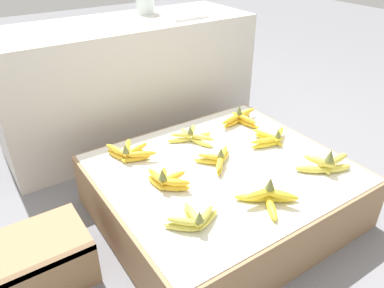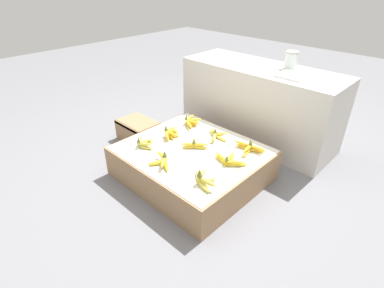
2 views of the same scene
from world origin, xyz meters
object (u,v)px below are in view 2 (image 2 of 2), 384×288
object	(u,v)px
banana_bunch_front_midleft	(163,160)
glass_jar	(291,60)
banana_bunch_middle_left	(170,133)
banana_bunch_back_midright	(249,148)
banana_bunch_middle_midright	(229,160)
wooden_crate	(138,131)
banana_bunch_back_midleft	(217,135)
foam_tray_white	(292,76)
banana_bunch_front_left	(143,143)
banana_bunch_front_midright	(203,179)
banana_bunch_back_left	(191,122)
banana_bunch_middle_midleft	(195,144)

from	to	relation	value
banana_bunch_front_midleft	glass_jar	bearing A→B (deg)	81.22
banana_bunch_middle_left	banana_bunch_back_midright	size ratio (longest dim) A/B	0.71
banana_bunch_front_midleft	banana_bunch_middle_midright	xyz separation A→B (m)	(0.32, 0.32, -0.01)
wooden_crate	banana_bunch_back_midright	size ratio (longest dim) A/B	1.42
banana_bunch_front_midleft	banana_bunch_back_midright	xyz separation A→B (m)	(0.33, 0.55, -0.00)
banana_bunch_middle_left	banana_bunch_back_midright	distance (m)	0.64
banana_bunch_middle_midright	banana_bunch_back_midleft	size ratio (longest dim) A/B	1.07
banana_bunch_middle_midright	foam_tray_white	distance (m)	0.88
banana_bunch_front_left	banana_bunch_front_midleft	world-z (taller)	banana_bunch_front_midleft
banana_bunch_front_midright	banana_bunch_back_left	xyz separation A→B (m)	(-0.63, 0.54, -0.01)
banana_bunch_back_left	banana_bunch_front_midright	bearing A→B (deg)	-40.55
banana_bunch_front_midleft	glass_jar	distance (m)	1.38
banana_bunch_back_left	foam_tray_white	world-z (taller)	foam_tray_white
banana_bunch_back_midright	banana_bunch_middle_midleft	bearing A→B (deg)	-143.61
banana_bunch_back_midright	glass_jar	bearing A→B (deg)	100.60
banana_bunch_front_midleft	banana_bunch_front_midright	world-z (taller)	banana_bunch_front_midright
banana_bunch_front_left	glass_jar	size ratio (longest dim) A/B	1.44
glass_jar	banana_bunch_middle_left	bearing A→B (deg)	-114.69
banana_bunch_middle_midleft	banana_bunch_back_midright	world-z (taller)	banana_bunch_back_midright
banana_bunch_back_midright	foam_tray_white	size ratio (longest dim) A/B	1.18
banana_bunch_middle_midleft	banana_bunch_back_midright	distance (m)	0.41
banana_bunch_front_midright	banana_bunch_middle_midleft	bearing A→B (deg)	140.24
wooden_crate	foam_tray_white	bearing A→B (deg)	34.18
wooden_crate	banana_bunch_front_midright	distance (m)	1.17
banana_bunch_middle_midright	banana_bunch_back_midright	xyz separation A→B (m)	(0.01, 0.23, 0.00)
banana_bunch_front_midleft	wooden_crate	bearing A→B (deg)	155.57
banana_bunch_middle_left	banana_bunch_back_midleft	world-z (taller)	banana_bunch_middle_left
banana_bunch_middle_midright	banana_bunch_back_left	distance (m)	0.66
banana_bunch_front_midleft	banana_bunch_middle_left	bearing A→B (deg)	130.61
wooden_crate	foam_tray_white	size ratio (longest dim) A/B	1.67
banana_bunch_middle_midright	banana_bunch_front_midright	bearing A→B (deg)	-85.42
banana_bunch_back_left	banana_bunch_back_midleft	distance (m)	0.31
banana_bunch_front_midright	banana_bunch_front_left	bearing A→B (deg)	177.40
wooden_crate	banana_bunch_back_midright	distance (m)	1.13
banana_bunch_middle_left	banana_bunch_back_midright	bearing A→B (deg)	23.59
banana_bunch_front_left	glass_jar	world-z (taller)	glass_jar
wooden_crate	foam_tray_white	world-z (taller)	foam_tray_white
banana_bunch_front_left	banana_bunch_front_midright	distance (m)	0.64
banana_bunch_front_midright	banana_bunch_front_midleft	bearing A→B (deg)	-175.68
banana_bunch_front_midright	banana_bunch_back_left	world-z (taller)	banana_bunch_front_midright
foam_tray_white	banana_bunch_back_left	bearing A→B (deg)	-139.65
wooden_crate	banana_bunch_middle_left	world-z (taller)	banana_bunch_middle_left
banana_bunch_middle_midleft	banana_bunch_middle_midright	distance (m)	0.32
banana_bunch_front_midleft	glass_jar	xyz separation A→B (m)	(0.20, 1.28, 0.48)
wooden_crate	banana_bunch_back_midleft	size ratio (longest dim) A/B	1.55
banana_bunch_middle_midleft	glass_jar	xyz separation A→B (m)	(0.19, 0.97, 0.49)
banana_bunch_middle_left	foam_tray_white	xyz separation A→B (m)	(0.58, 0.79, 0.42)
banana_bunch_middle_midright	banana_bunch_back_midright	world-z (taller)	banana_bunch_back_midright
foam_tray_white	banana_bunch_middle_midleft	bearing A→B (deg)	-112.28
banana_bunch_middle_midright	banana_bunch_back_midleft	bearing A→B (deg)	142.98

